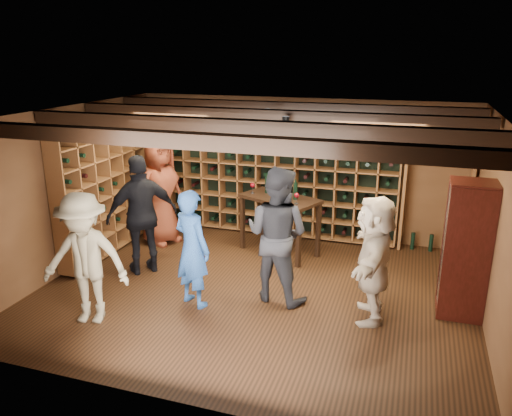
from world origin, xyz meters
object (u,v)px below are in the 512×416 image
(guest_woman_black, at_px, (142,215))
(guest_khaki, at_px, (85,259))
(tasting_table, at_px, (280,204))
(guest_red_floral, at_px, (161,191))
(display_cabinet, at_px, (465,253))
(man_blue_shirt, at_px, (192,249))
(guest_beige, at_px, (374,259))
(man_grey_suit, at_px, (277,235))

(guest_woman_black, distance_m, guest_khaki, 1.53)
(guest_khaki, distance_m, tasting_table, 3.34)
(guest_red_floral, bearing_deg, guest_woman_black, -143.74)
(guest_red_floral, bearing_deg, display_cabinet, -82.02)
(man_blue_shirt, distance_m, guest_woman_black, 1.36)
(guest_beige, distance_m, tasting_table, 2.41)
(man_blue_shirt, xyz_separation_m, guest_red_floral, (-1.48, 1.92, 0.14))
(display_cabinet, xyz_separation_m, guest_woman_black, (-4.54, -0.09, 0.06))
(guest_woman_black, bearing_deg, guest_khaki, 48.11)
(guest_khaki, bearing_deg, man_blue_shirt, 25.12)
(display_cabinet, relative_size, guest_beige, 1.07)
(display_cabinet, relative_size, guest_khaki, 1.04)
(display_cabinet, height_order, guest_beige, display_cabinet)
(man_blue_shirt, height_order, guest_red_floral, guest_red_floral)
(display_cabinet, height_order, guest_khaki, display_cabinet)
(guest_khaki, height_order, tasting_table, guest_khaki)
(man_grey_suit, bearing_deg, guest_red_floral, -16.83)
(display_cabinet, relative_size, man_blue_shirt, 1.09)
(man_grey_suit, bearing_deg, guest_khaki, 44.81)
(man_blue_shirt, distance_m, guest_beige, 2.33)
(guest_woman_black, bearing_deg, man_grey_suit, 129.26)
(guest_beige, bearing_deg, man_grey_suit, -100.44)
(guest_red_floral, height_order, guest_khaki, guest_red_floral)
(guest_red_floral, distance_m, guest_woman_black, 1.25)
(man_blue_shirt, bearing_deg, guest_khaki, 60.49)
(man_grey_suit, xyz_separation_m, guest_khaki, (-2.08, -1.31, -0.09))
(guest_woman_black, relative_size, tasting_table, 1.26)
(man_blue_shirt, bearing_deg, guest_beige, -147.66)
(guest_khaki, relative_size, tasting_table, 1.16)
(display_cabinet, height_order, guest_woman_black, guest_woman_black)
(man_blue_shirt, xyz_separation_m, man_grey_suit, (1.02, 0.50, 0.13))
(man_grey_suit, height_order, tasting_table, man_grey_suit)
(man_blue_shirt, bearing_deg, man_grey_suit, -130.25)
(guest_woman_black, bearing_deg, display_cabinet, 136.15)
(guest_red_floral, xyz_separation_m, guest_khaki, (0.42, -2.72, -0.10))
(guest_beige, bearing_deg, guest_woman_black, -100.08)
(man_grey_suit, relative_size, tasting_table, 1.28)
(guest_woman_black, xyz_separation_m, tasting_table, (1.77, 1.36, -0.06))
(guest_khaki, bearing_deg, man_grey_suit, 20.18)
(man_blue_shirt, relative_size, guest_woman_black, 0.87)
(guest_red_floral, relative_size, guest_beige, 1.15)
(man_grey_suit, xyz_separation_m, guest_beige, (1.29, -0.14, -0.12))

